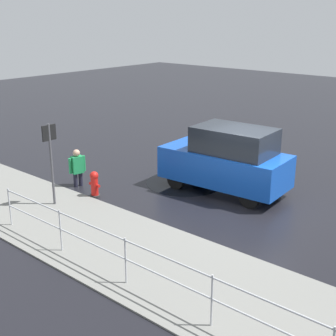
% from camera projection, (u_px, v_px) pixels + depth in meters
% --- Properties ---
extents(ground_plane, '(60.00, 60.00, 0.00)m').
position_uv_depth(ground_plane, '(246.00, 205.00, 13.53)').
color(ground_plane, black).
extents(kerb_strip, '(24.00, 3.20, 0.04)m').
position_uv_depth(kerb_strip, '(148.00, 259.00, 10.50)').
color(kerb_strip, slate).
rests_on(kerb_strip, ground).
extents(moving_hatchback, '(4.00, 1.94, 2.06)m').
position_uv_depth(moving_hatchback, '(227.00, 160.00, 14.26)').
color(moving_hatchback, blue).
rests_on(moving_hatchback, ground).
extents(fire_hydrant, '(0.42, 0.31, 0.80)m').
position_uv_depth(fire_hydrant, '(95.00, 184.00, 14.01)').
color(fire_hydrant, red).
rests_on(fire_hydrant, ground).
extents(pedestrian, '(0.32, 0.56, 1.22)m').
position_uv_depth(pedestrian, '(77.00, 166.00, 14.80)').
color(pedestrian, '#1E8C4C').
rests_on(pedestrian, ground).
extents(metal_railing, '(10.64, 0.04, 1.05)m').
position_uv_depth(metal_railing, '(165.00, 270.00, 8.67)').
color(metal_railing, '#B7BABF').
rests_on(metal_railing, ground).
extents(sign_post, '(0.07, 0.44, 2.40)m').
position_uv_depth(sign_post, '(51.00, 153.00, 13.02)').
color(sign_post, '#4C4C51').
rests_on(sign_post, ground).
extents(puddle_patch, '(2.55, 2.55, 0.01)m').
position_uv_depth(puddle_patch, '(185.00, 183.00, 15.31)').
color(puddle_patch, black).
rests_on(puddle_patch, ground).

